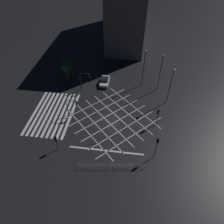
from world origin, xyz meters
name	(u,v)px	position (x,y,z in m)	size (l,w,h in m)	color
ground_plane	(112,119)	(0.00, 0.00, 0.00)	(200.00, 200.00, 0.00)	black
road_markings	(73,116)	(0.32, -7.59, 0.00)	(18.40, 24.60, 0.01)	silver
traffic_light_se_main	(56,140)	(7.96, -7.82, 2.30)	(0.39, 0.36, 3.22)	black
traffic_light_ne_main	(157,144)	(7.40, 7.68, 3.23)	(0.39, 0.36, 4.54)	black
traffic_light_sw_cross	(85,78)	(-8.15, -6.72, 3.08)	(0.36, 2.11, 4.22)	black
traffic_light_median_north	(158,114)	(0.49, 8.11, 2.67)	(0.36, 0.39, 3.72)	black
traffic_light_median_south	(72,105)	(0.12, -7.27, 2.80)	(0.36, 2.17, 3.83)	black
traffic_light_sw_main	(80,80)	(-7.90, -7.92, 2.53)	(0.39, 0.36, 3.54)	black
street_lamp_east	(171,80)	(-5.98, 10.41, 5.47)	(0.48, 0.48, 7.95)	black
street_lamp_west	(161,68)	(-10.08, 8.64, 5.41)	(0.43, 0.43, 8.42)	black
street_lamp_far	(144,63)	(-11.45, 5.28, 5.63)	(0.46, 0.46, 8.48)	black
street_tree_near	(67,64)	(-12.58, -11.95, 3.39)	(2.74, 2.74, 4.78)	brown
street_tree_far	(66,67)	(-10.78, -11.64, 3.68)	(2.47, 2.47, 4.95)	brown
waiting_car	(105,81)	(-10.82, -3.07, 0.65)	(4.08, 1.83, 1.37)	silver
pedestrian_railing	(112,165)	(10.29, 1.34, 0.67)	(1.37, 10.17, 1.05)	#9EA0A5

